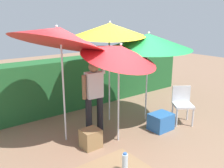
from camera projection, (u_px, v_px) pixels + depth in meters
name	position (u px, v px, depth m)	size (l,w,h in m)	color
ground_plane	(120.00, 135.00, 5.37)	(24.00, 24.00, 0.00)	#937056
hedge_row	(71.00, 83.00, 6.89)	(8.00, 0.70, 1.40)	#23602D
umbrella_rainbow	(59.00, 36.00, 4.63)	(1.90, 1.85, 2.65)	silver
umbrella_orange	(120.00, 53.00, 4.69)	(1.54, 1.52, 2.21)	silver
umbrella_yellow	(148.00, 41.00, 5.69)	(2.05, 2.05, 2.18)	silver
umbrella_navy	(110.00, 30.00, 5.58)	(1.68, 1.68, 2.46)	silver
person_vendor	(94.00, 92.00, 5.29)	(0.56, 0.26, 1.88)	black
chair_plastic	(182.00, 102.00, 5.92)	(0.61, 0.61, 0.89)	silver
cooler_box	(161.00, 122.00, 5.60)	(0.51, 0.41, 0.38)	#2D6BB7
crate_cardboard	(91.00, 138.00, 4.83)	(0.36, 0.33, 0.37)	#9E7A4C
bottle_water	(125.00, 162.00, 2.90)	(0.07, 0.07, 0.24)	silver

